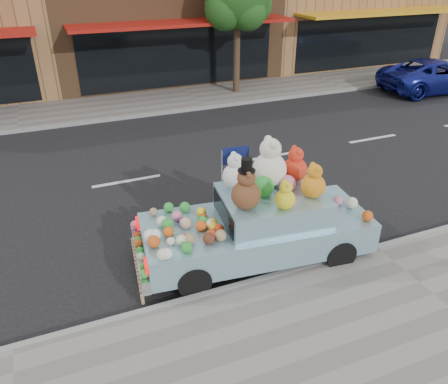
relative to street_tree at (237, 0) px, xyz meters
name	(u,v)px	position (x,y,z in m)	size (l,w,h in m)	color
ground	(263,158)	(-2.03, -6.55, -3.69)	(120.00, 120.00, 0.00)	black
near_sidewalk	(433,297)	(-2.03, -13.05, -3.63)	(60.00, 3.00, 0.12)	gray
far_sidewalk	(192,97)	(-2.03, -0.05, -3.63)	(60.00, 3.00, 0.12)	gray
near_kerb	(375,249)	(-2.03, -11.55, -3.63)	(60.00, 0.12, 0.13)	gray
far_kerb	(204,108)	(-2.03, -1.55, -3.63)	(60.00, 0.12, 0.13)	gray
street_tree	(237,0)	(0.00, 0.00, 0.00)	(3.00, 2.70, 5.22)	#38281C
car_blue	(436,76)	(8.13, -2.95, -3.01)	(2.28, 4.94, 1.37)	#1B2396
art_car	(257,220)	(-4.29, -10.74, -2.87)	(4.65, 2.22, 2.31)	black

